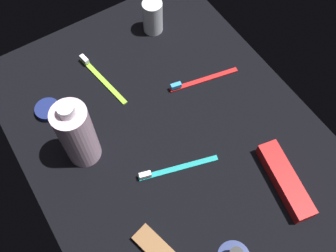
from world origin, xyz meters
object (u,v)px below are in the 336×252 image
(bodywash_bottle, at_px, (77,134))
(toothpaste_box_red, at_px, (285,180))
(deodorant_stick, at_px, (153,17))
(toothbrush_lime, at_px, (100,77))
(snack_bar_brown, at_px, (157,249))
(toothbrush_red, at_px, (200,80))
(cream_tin_left, at_px, (48,110))
(toothbrush_teal, at_px, (174,169))

(bodywash_bottle, relative_size, toothpaste_box_red, 1.11)
(deodorant_stick, bearing_deg, toothpaste_box_red, -179.15)
(toothbrush_lime, height_order, snack_bar_brown, toothbrush_lime)
(toothpaste_box_red, bearing_deg, bodywash_bottle, 59.40)
(deodorant_stick, bearing_deg, bodywash_bottle, 125.79)
(toothbrush_red, xyz_separation_m, toothpaste_box_red, (-0.31, -0.00, 0.01))
(snack_bar_brown, bearing_deg, cream_tin_left, -7.38)
(bodywash_bottle, relative_size, deodorant_stick, 2.15)
(toothbrush_teal, bearing_deg, deodorant_stick, -25.19)
(toothbrush_teal, xyz_separation_m, snack_bar_brown, (-0.13, 0.12, 0.00))
(cream_tin_left, bearing_deg, deodorant_stick, -75.67)
(toothpaste_box_red, height_order, snack_bar_brown, toothpaste_box_red)
(bodywash_bottle, xyz_separation_m, toothbrush_red, (0.02, -0.33, -0.08))
(toothbrush_red, distance_m, cream_tin_left, 0.37)
(deodorant_stick, xyz_separation_m, toothbrush_lime, (-0.07, 0.20, -0.04))
(toothbrush_red, bearing_deg, toothbrush_lime, 55.05)
(deodorant_stick, height_order, snack_bar_brown, deodorant_stick)
(bodywash_bottle, relative_size, snack_bar_brown, 1.88)
(bodywash_bottle, xyz_separation_m, cream_tin_left, (0.14, 0.03, -0.08))
(toothbrush_red, xyz_separation_m, toothbrush_lime, (0.14, 0.20, 0.00))
(cream_tin_left, bearing_deg, bodywash_bottle, -169.96)
(deodorant_stick, relative_size, snack_bar_brown, 0.87)
(cream_tin_left, bearing_deg, toothbrush_lime, -81.92)
(toothpaste_box_red, bearing_deg, toothbrush_teal, 61.46)
(deodorant_stick, distance_m, toothbrush_teal, 0.41)
(deodorant_stick, xyz_separation_m, toothbrush_red, (-0.21, -0.01, -0.04))
(snack_bar_brown, bearing_deg, bodywash_bottle, -9.04)
(toothbrush_teal, xyz_separation_m, toothpaste_box_red, (-0.15, -0.18, 0.01))
(bodywash_bottle, height_order, toothbrush_red, bodywash_bottle)
(toothbrush_lime, relative_size, toothpaste_box_red, 1.02)
(snack_bar_brown, bearing_deg, toothbrush_lime, -27.24)
(toothbrush_lime, bearing_deg, snack_bar_brown, 167.09)
(bodywash_bottle, xyz_separation_m, snack_bar_brown, (-0.27, -0.02, -0.08))
(bodywash_bottle, bearing_deg, deodorant_stick, -54.21)
(deodorant_stick, relative_size, toothbrush_teal, 0.52)
(toothbrush_red, bearing_deg, cream_tin_left, 71.01)
(toothbrush_lime, bearing_deg, deodorant_stick, -71.15)
(bodywash_bottle, bearing_deg, cream_tin_left, 10.04)
(bodywash_bottle, xyz_separation_m, deodorant_stick, (0.23, -0.32, -0.04))
(toothbrush_lime, xyz_separation_m, snack_bar_brown, (-0.43, 0.10, 0.00))
(cream_tin_left, bearing_deg, toothbrush_red, -108.99)
(toothbrush_lime, xyz_separation_m, cream_tin_left, (-0.02, 0.15, 0.00))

